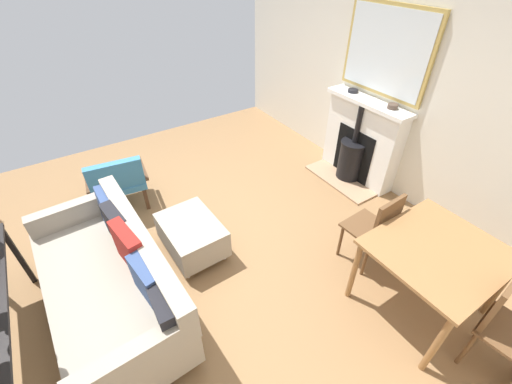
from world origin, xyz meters
The scene contains 12 objects.
ground_plane centered at (0.00, 0.00, 0.00)m, with size 5.10×5.56×0.01m, color olive.
wall_left centered at (-2.55, 0.00, 1.44)m, with size 0.12×5.56×2.88m, color beige.
fireplace centered at (-2.33, 0.04, 0.50)m, with size 0.60×1.18×1.12m.
mirror_over_mantel centered at (-2.46, 0.04, 1.68)m, with size 0.04×1.17×0.99m.
mantel_bowl_near centered at (-2.37, -0.26, 1.14)m, with size 0.13×0.13×0.04m.
mantel_bowl_far centered at (-2.37, 0.36, 1.15)m, with size 0.12×0.12×0.05m.
sofa centered at (1.01, 0.39, 0.36)m, with size 0.95×1.90×0.84m.
ottoman centered at (0.17, 0.12, 0.24)m, with size 0.55×0.74×0.40m.
armchair_accent centered at (0.59, -1.02, 0.43)m, with size 0.74×0.66×0.76m.
dining_table centered at (-1.26, 1.83, 0.64)m, with size 1.00×0.90×0.73m.
dining_chair_near_fireplace centered at (-1.26, 1.25, 0.51)m, with size 0.42×0.42×0.88m.
dining_chair_by_back_wall centered at (-1.25, 2.42, 0.52)m, with size 0.44×0.44×0.88m.
Camera 1 is at (0.94, 2.53, 2.68)m, focal length 22.97 mm.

